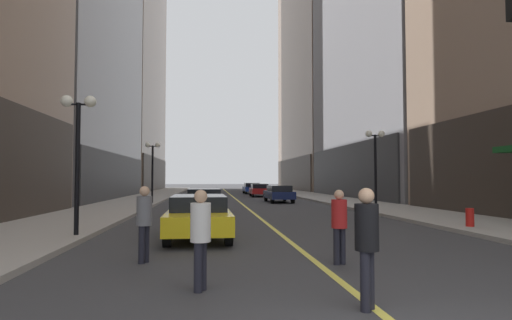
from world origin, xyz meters
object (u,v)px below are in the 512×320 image
object	(u,v)px
pedestrian_in_black_coat	(367,238)
car_black	(204,200)
pedestrian_in_white_shirt	(201,232)
pedestrian_in_grey_suit	(144,218)
car_navy	(279,193)
street_lamp_left_far	(153,159)
street_lamp_left_near	(78,133)
car_red	(259,190)
fire_hydrant_right	(470,219)
car_yellow	(199,215)
pedestrian_in_red_jacket	(339,221)
street_lamp_right_mid	(375,152)
car_blue	(252,188)

from	to	relation	value
pedestrian_in_black_coat	car_black	bearing A→B (deg)	98.88
pedestrian_in_white_shirt	pedestrian_in_grey_suit	bearing A→B (deg)	117.90
car_black	pedestrian_in_black_coat	size ratio (longest dim) A/B	2.66
car_navy	street_lamp_left_far	distance (m)	9.97
pedestrian_in_white_shirt	street_lamp_left_near	bearing A→B (deg)	122.10
car_red	fire_hydrant_right	bearing A→B (deg)	-81.68
street_lamp_left_near	car_yellow	bearing A→B (deg)	0.77
pedestrian_in_black_coat	pedestrian_in_white_shirt	xyz separation A→B (m)	(-2.38, 1.26, -0.03)
pedestrian_in_grey_suit	street_lamp_left_near	distance (m)	5.11
pedestrian_in_red_jacket	street_lamp_left_far	xyz separation A→B (m)	(-6.85, 21.04, 2.32)
pedestrian_in_black_coat	street_lamp_left_far	xyz separation A→B (m)	(-6.27, 24.12, 2.25)
pedestrian_in_black_coat	car_red	bearing A→B (deg)	85.55
street_lamp_right_mid	pedestrian_in_black_coat	bearing A→B (deg)	-113.02
street_lamp_left_near	street_lamp_right_mid	xyz separation A→B (m)	(12.80, 7.91, 0.00)
car_yellow	pedestrian_in_red_jacket	world-z (taller)	pedestrian_in_red_jacket
pedestrian_in_red_jacket	car_navy	bearing A→B (deg)	83.67
car_black	pedestrian_in_black_coat	distance (m)	16.43
street_lamp_left_near	fire_hydrant_right	xyz separation A→B (m)	(13.30, 0.71, -2.86)
car_black	fire_hydrant_right	xyz separation A→B (m)	(9.57, -8.06, -0.32)
car_yellow	car_black	size ratio (longest dim) A/B	1.04
car_black	pedestrian_in_grey_suit	size ratio (longest dim) A/B	2.71
car_black	pedestrian_in_black_coat	xyz separation A→B (m)	(2.54, -16.23, 0.29)
pedestrian_in_white_shirt	street_lamp_left_far	world-z (taller)	street_lamp_left_far
street_lamp_left_near	pedestrian_in_black_coat	bearing A→B (deg)	-49.98
pedestrian_in_white_shirt	fire_hydrant_right	bearing A→B (deg)	36.30
street_lamp_right_mid	pedestrian_in_white_shirt	bearing A→B (deg)	-122.27
car_blue	pedestrian_in_grey_suit	world-z (taller)	pedestrian_in_grey_suit
pedestrian_in_black_coat	street_lamp_right_mid	xyz separation A→B (m)	(6.53, 15.37, 2.25)
car_navy	street_lamp_left_near	world-z (taller)	street_lamp_left_near
car_blue	pedestrian_in_white_shirt	size ratio (longest dim) A/B	2.73
pedestrian_in_black_coat	pedestrian_in_grey_suit	xyz separation A→B (m)	(-3.67, 3.70, -0.02)
car_yellow	car_navy	distance (m)	19.55
pedestrian_in_red_jacket	pedestrian_in_grey_suit	distance (m)	4.30
car_black	pedestrian_in_white_shirt	bearing A→B (deg)	-89.39
car_blue	car_black	bearing A→B (deg)	-100.79
street_lamp_left_far	street_lamp_right_mid	size ratio (longest dim) A/B	1.00
pedestrian_in_grey_suit	street_lamp_right_mid	size ratio (longest dim) A/B	0.38
pedestrian_in_black_coat	street_lamp_left_near	size ratio (longest dim) A/B	0.39
pedestrian_in_black_coat	street_lamp_left_far	size ratio (longest dim) A/B	0.39
street_lamp_left_far	car_red	bearing A→B (deg)	54.07
street_lamp_right_mid	car_blue	bearing A→B (deg)	97.16
car_yellow	pedestrian_in_white_shirt	bearing A→B (deg)	-88.22
car_red	car_black	bearing A→B (deg)	-104.76
car_red	pedestrian_in_white_shirt	distance (m)	35.83
car_black	car_blue	xyz separation A→B (m)	(5.40, 28.34, 0.00)
car_yellow	pedestrian_in_black_coat	size ratio (longest dim) A/B	2.77
car_blue	pedestrian_in_grey_suit	size ratio (longest dim) A/B	2.70
street_lamp_left_near	street_lamp_right_mid	distance (m)	15.05
car_navy	street_lamp_right_mid	bearing A→B (deg)	-72.65
car_black	car_navy	distance (m)	11.48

